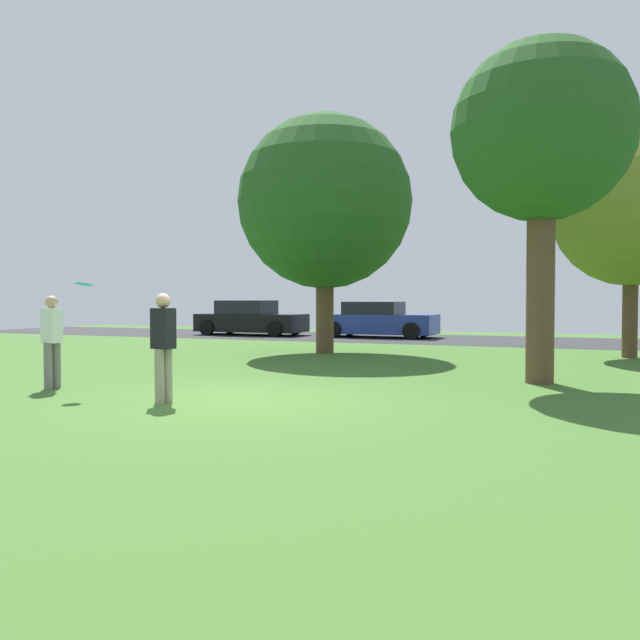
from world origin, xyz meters
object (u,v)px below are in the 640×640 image
at_px(oak_tree_left, 542,134).
at_px(frisbee_disc, 84,284).
at_px(person_thrower, 52,338).
at_px(oak_tree_right, 325,203).
at_px(maple_tree_far, 632,209).
at_px(parked_car_black, 250,319).
at_px(parked_car_blue, 378,321).
at_px(person_catcher, 163,343).

height_order(oak_tree_left, frisbee_disc, oak_tree_left).
xyz_separation_m(person_thrower, frisbee_disc, (0.86, -0.16, 0.90)).
relative_size(oak_tree_left, oak_tree_right, 0.92).
distance_m(oak_tree_left, frisbee_disc, 8.35).
height_order(maple_tree_far, person_thrower, maple_tree_far).
relative_size(person_thrower, parked_car_black, 0.35).
bearing_deg(frisbee_disc, parked_car_blue, 91.66).
xyz_separation_m(maple_tree_far, person_thrower, (-9.22, -10.39, -2.98)).
bearing_deg(person_thrower, person_catcher, 0.00).
height_order(oak_tree_left, parked_car_black, oak_tree_left).
xyz_separation_m(oak_tree_left, parked_car_black, (-12.63, 11.93, -3.81)).
bearing_deg(person_catcher, parked_car_blue, -71.59).
bearing_deg(person_catcher, frisbee_disc, -0.00).
height_order(oak_tree_right, parked_car_blue, oak_tree_right).
distance_m(maple_tree_far, parked_car_black, 15.68).
height_order(oak_tree_left, parked_car_blue, oak_tree_left).
distance_m(oak_tree_left, oak_tree_right, 7.77).
bearing_deg(maple_tree_far, oak_tree_right, -168.12).
xyz_separation_m(oak_tree_right, parked_car_blue, (-0.98, 7.78, -3.58)).
xyz_separation_m(parked_car_black, parked_car_blue, (5.45, 0.54, -0.01)).
height_order(maple_tree_far, person_catcher, maple_tree_far).
bearing_deg(parked_car_black, person_catcher, -64.84).
bearing_deg(maple_tree_far, person_catcher, -121.07).
bearing_deg(person_thrower, oak_tree_left, 38.91).
xyz_separation_m(maple_tree_far, parked_car_blue, (-8.85, 6.12, -3.19)).
bearing_deg(person_thrower, parked_car_black, 118.41).
xyz_separation_m(oak_tree_left, parked_car_blue, (-7.17, 12.47, -3.82)).
height_order(oak_tree_right, parked_car_black, oak_tree_right).
bearing_deg(frisbee_disc, oak_tree_left, 32.14).
bearing_deg(maple_tree_far, parked_car_blue, 145.32).
bearing_deg(oak_tree_left, frisbee_disc, -147.86).
bearing_deg(frisbee_disc, parked_car_black, 110.21).
xyz_separation_m(oak_tree_right, person_catcher, (1.30, -9.24, -3.34)).
bearing_deg(oak_tree_right, parked_car_blue, 97.20).
bearing_deg(maple_tree_far, person_thrower, -131.60).
distance_m(oak_tree_right, parked_car_black, 10.32).
relative_size(oak_tree_left, parked_car_black, 1.36).
relative_size(maple_tree_far, person_catcher, 3.64).
height_order(frisbee_disc, parked_car_black, frisbee_disc).
xyz_separation_m(person_catcher, parked_car_black, (-7.74, 16.48, -0.22)).
distance_m(person_catcher, frisbee_disc, 2.03).
height_order(oak_tree_left, person_thrower, oak_tree_left).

